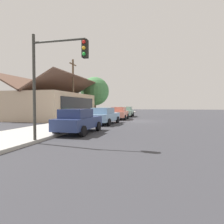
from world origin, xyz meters
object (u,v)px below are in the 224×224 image
object	(u,v)px
car_skyblue	(104,116)
car_seafoam	(127,111)
car_coral	(119,113)
fire_hydrant_red	(91,119)
traffic_light_main	(54,70)
utility_pole_wooden	(73,88)
shade_tree	(95,91)
car_navy	(78,121)

from	to	relation	value
car_skyblue	car_seafoam	world-z (taller)	same
car_coral	fire_hydrant_red	size ratio (longest dim) A/B	6.55
car_coral	traffic_light_main	world-z (taller)	traffic_light_main
car_seafoam	fire_hydrant_red	xyz separation A→B (m)	(-12.53, 1.55, -0.32)
car_coral	traffic_light_main	bearing A→B (deg)	178.56
car_skyblue	utility_pole_wooden	bearing A→B (deg)	51.82
shade_tree	fire_hydrant_red	size ratio (longest dim) A/B	9.52
traffic_light_main	car_skyblue	bearing A→B (deg)	1.81
shade_tree	utility_pole_wooden	size ratio (longest dim) A/B	0.90
car_coral	traffic_light_main	size ratio (longest dim) A/B	0.89
car_coral	car_seafoam	xyz separation A→B (m)	(5.99, -0.03, 0.00)
car_navy	fire_hydrant_red	bearing A→B (deg)	13.90
car_seafoam	traffic_light_main	world-z (taller)	traffic_light_main
car_seafoam	traffic_light_main	bearing A→B (deg)	178.11
shade_tree	utility_pole_wooden	bearing A→B (deg)	-176.89
car_skyblue	utility_pole_wooden	xyz separation A→B (m)	(4.68, 5.35, 3.11)
car_skyblue	car_coral	size ratio (longest dim) A/B	1.07
car_coral	car_seafoam	bearing A→B (deg)	-2.17
car_navy	shade_tree	bearing A→B (deg)	17.20
shade_tree	traffic_light_main	distance (m)	25.63
car_skyblue	traffic_light_main	distance (m)	10.24
car_skyblue	shade_tree	distance (m)	16.46
fire_hydrant_red	car_seafoam	bearing A→B (deg)	-7.04
traffic_light_main	utility_pole_wooden	size ratio (longest dim) A/B	0.69
car_skyblue	car_seafoam	xyz separation A→B (m)	(12.45, -0.20, -0.00)
fire_hydrant_red	utility_pole_wooden	bearing A→B (deg)	40.05
car_skyblue	traffic_light_main	world-z (taller)	traffic_light_main
car_navy	utility_pole_wooden	bearing A→B (deg)	27.68
shade_tree	utility_pole_wooden	distance (m)	10.33
car_coral	utility_pole_wooden	bearing A→B (deg)	105.94
car_seafoam	car_navy	bearing A→B (deg)	177.19
car_navy	car_seafoam	xyz separation A→B (m)	(18.72, -0.21, 0.00)
car_navy	traffic_light_main	size ratio (longest dim) A/B	0.85
car_coral	utility_pole_wooden	xyz separation A→B (m)	(-1.78, 5.52, 3.11)
shade_tree	car_skyblue	bearing A→B (deg)	-158.48
utility_pole_wooden	fire_hydrant_red	world-z (taller)	utility_pole_wooden
car_navy	car_skyblue	world-z (taller)	same
car_coral	car_seafoam	distance (m)	5.99
car_seafoam	traffic_light_main	distance (m)	22.48
car_navy	shade_tree	distance (m)	22.33
shade_tree	car_seafoam	bearing A→B (deg)	-112.52
shade_tree	traffic_light_main	bearing A→B (deg)	-165.95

